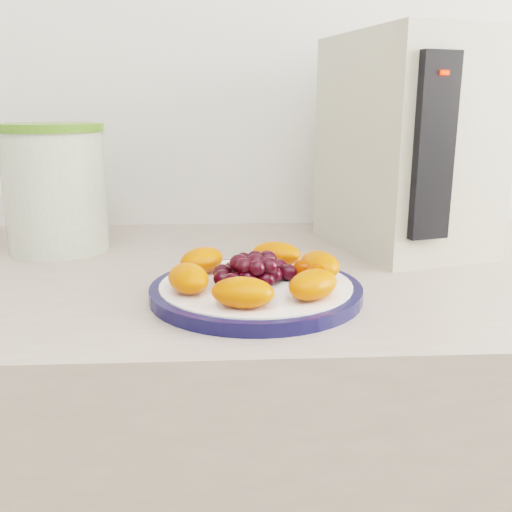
{
  "coord_description": "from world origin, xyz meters",
  "views": [
    {
      "loc": [
        -0.12,
        0.44,
        1.12
      ],
      "look_at": [
        -0.09,
        1.07,
        0.95
      ],
      "focal_mm": 40.0,
      "sensor_mm": 36.0,
      "label": 1
    }
  ],
  "objects": [
    {
      "name": "plate_rim",
      "position": [
        -0.09,
        1.07,
        0.91
      ],
      "size": [
        0.25,
        0.25,
        0.01
      ],
      "primitive_type": "cylinder",
      "color": "#10113A",
      "rests_on": "counter"
    },
    {
      "name": "plate_face",
      "position": [
        -0.09,
        1.07,
        0.91
      ],
      "size": [
        0.22,
        0.22,
        0.02
      ],
      "primitive_type": "cylinder",
      "color": "white",
      "rests_on": "counter"
    },
    {
      "name": "appliance_body",
      "position": [
        0.15,
        1.31,
        1.06
      ],
      "size": [
        0.25,
        0.3,
        0.32
      ],
      "primitive_type": "cube",
      "rotation": [
        0.0,
        0.0,
        0.28
      ],
      "color": "#BCB6A0",
      "rests_on": "counter"
    },
    {
      "name": "canister",
      "position": [
        -0.38,
        1.31,
        0.99
      ],
      "size": [
        0.18,
        0.18,
        0.18
      ],
      "primitive_type": "cylinder",
      "rotation": [
        0.0,
        0.0,
        -0.21
      ],
      "color": "#3F5913",
      "rests_on": "counter"
    },
    {
      "name": "fruit_plate",
      "position": [
        -0.08,
        1.07,
        0.93
      ],
      "size": [
        0.21,
        0.21,
        0.04
      ],
      "color": "#EB3D04",
      "rests_on": "plate_face"
    },
    {
      "name": "appliance_panel",
      "position": [
        0.15,
        1.17,
        1.06
      ],
      "size": [
        0.06,
        0.03,
        0.24
      ],
      "primitive_type": "cube",
      "rotation": [
        0.0,
        0.0,
        0.28
      ],
      "color": "black",
      "rests_on": "appliance_body"
    },
    {
      "name": "canister_lid",
      "position": [
        -0.38,
        1.31,
        1.09
      ],
      "size": [
        0.19,
        0.19,
        0.01
      ],
      "primitive_type": "cylinder",
      "rotation": [
        0.0,
        0.0,
        -0.21
      ],
      "color": "#4C7725",
      "rests_on": "canister"
    },
    {
      "name": "appliance_led",
      "position": [
        0.15,
        1.16,
        1.16
      ],
      "size": [
        0.01,
        0.01,
        0.01
      ],
      "primitive_type": "cube",
      "rotation": [
        0.0,
        0.0,
        0.28
      ],
      "color": "#FF0C05",
      "rests_on": "appliance_panel"
    }
  ]
}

